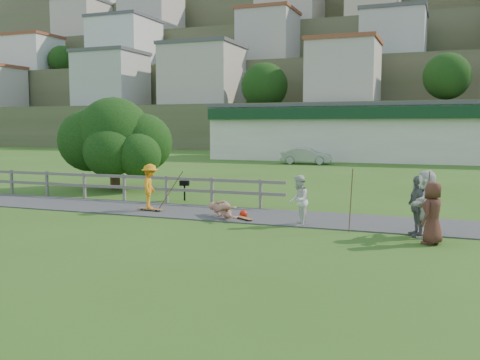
{
  "coord_description": "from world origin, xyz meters",
  "views": [
    {
      "loc": [
        8.39,
        -15.64,
        3.08
      ],
      "look_at": [
        1.66,
        2.0,
        1.18
      ],
      "focal_mm": 40.0,
      "sensor_mm": 36.0,
      "label": 1
    }
  ],
  "objects_px": {
    "spectator_a": "(299,200)",
    "spectator_c": "(433,213)",
    "skater_fallen": "(223,209)",
    "spectator_d": "(426,204)",
    "bbq": "(185,191)",
    "skater_rider": "(150,189)",
    "car_silver": "(306,156)",
    "spectator_b": "(417,206)",
    "tree": "(114,149)"
  },
  "relations": [
    {
      "from": "spectator_a",
      "to": "spectator_c",
      "type": "relative_size",
      "value": 0.96
    },
    {
      "from": "skater_fallen",
      "to": "spectator_d",
      "type": "relative_size",
      "value": 0.92
    },
    {
      "from": "spectator_d",
      "to": "bbq",
      "type": "height_order",
      "value": "spectator_d"
    },
    {
      "from": "spectator_c",
      "to": "skater_rider",
      "type": "bearing_deg",
      "value": -77.53
    },
    {
      "from": "skater_rider",
      "to": "car_silver",
      "type": "bearing_deg",
      "value": -20.57
    },
    {
      "from": "spectator_a",
      "to": "spectator_b",
      "type": "xyz_separation_m",
      "value": [
        3.51,
        -0.39,
        0.06
      ]
    },
    {
      "from": "spectator_a",
      "to": "spectator_b",
      "type": "bearing_deg",
      "value": 77.44
    },
    {
      "from": "spectator_b",
      "to": "skater_fallen",
      "type": "bearing_deg",
      "value": -124.05
    },
    {
      "from": "spectator_b",
      "to": "spectator_a",
      "type": "bearing_deg",
      "value": -123.75
    },
    {
      "from": "car_silver",
      "to": "tree",
      "type": "bearing_deg",
      "value": 161.46
    },
    {
      "from": "spectator_c",
      "to": "bbq",
      "type": "relative_size",
      "value": 1.97
    },
    {
      "from": "car_silver",
      "to": "spectator_d",
      "type": "bearing_deg",
      "value": -165.75
    },
    {
      "from": "skater_fallen",
      "to": "spectator_c",
      "type": "bearing_deg",
      "value": -61.01
    },
    {
      "from": "spectator_b",
      "to": "spectator_c",
      "type": "xyz_separation_m",
      "value": [
        0.43,
        -0.93,
        -0.03
      ]
    },
    {
      "from": "skater_rider",
      "to": "car_silver",
      "type": "xyz_separation_m",
      "value": [
        -0.63,
        25.97,
        -0.14
      ]
    },
    {
      "from": "skater_rider",
      "to": "car_silver",
      "type": "relative_size",
      "value": 0.4
    },
    {
      "from": "spectator_a",
      "to": "car_silver",
      "type": "relative_size",
      "value": 0.39
    },
    {
      "from": "car_silver",
      "to": "bbq",
      "type": "distance_m",
      "value": 22.93
    },
    {
      "from": "spectator_a",
      "to": "bbq",
      "type": "distance_m",
      "value": 7.0
    },
    {
      "from": "spectator_c",
      "to": "spectator_d",
      "type": "height_order",
      "value": "spectator_d"
    },
    {
      "from": "spectator_b",
      "to": "bbq",
      "type": "bearing_deg",
      "value": -141.55
    },
    {
      "from": "spectator_d",
      "to": "skater_fallen",
      "type": "bearing_deg",
      "value": -90.9
    },
    {
      "from": "spectator_a",
      "to": "car_silver",
      "type": "bearing_deg",
      "value": -172.92
    },
    {
      "from": "spectator_a",
      "to": "bbq",
      "type": "relative_size",
      "value": 1.89
    },
    {
      "from": "spectator_b",
      "to": "spectator_d",
      "type": "height_order",
      "value": "spectator_d"
    },
    {
      "from": "skater_fallen",
      "to": "spectator_d",
      "type": "height_order",
      "value": "spectator_d"
    },
    {
      "from": "tree",
      "to": "spectator_c",
      "type": "bearing_deg",
      "value": -26.89
    },
    {
      "from": "skater_fallen",
      "to": "tree",
      "type": "distance_m",
      "value": 10.21
    },
    {
      "from": "skater_fallen",
      "to": "bbq",
      "type": "height_order",
      "value": "bbq"
    },
    {
      "from": "skater_rider",
      "to": "spectator_a",
      "type": "bearing_deg",
      "value": -119.59
    },
    {
      "from": "tree",
      "to": "spectator_a",
      "type": "bearing_deg",
      "value": -29.69
    },
    {
      "from": "spectator_d",
      "to": "bbq",
      "type": "distance_m",
      "value": 10.51
    },
    {
      "from": "spectator_d",
      "to": "spectator_a",
      "type": "bearing_deg",
      "value": -90.7
    },
    {
      "from": "skater_rider",
      "to": "spectator_b",
      "type": "distance_m",
      "value": 9.29
    },
    {
      "from": "skater_fallen",
      "to": "bbq",
      "type": "bearing_deg",
      "value": 85.42
    },
    {
      "from": "spectator_c",
      "to": "tree",
      "type": "relative_size",
      "value": 0.28
    },
    {
      "from": "spectator_c",
      "to": "bbq",
      "type": "distance_m",
      "value": 11.07
    },
    {
      "from": "spectator_b",
      "to": "spectator_c",
      "type": "relative_size",
      "value": 1.04
    },
    {
      "from": "spectator_c",
      "to": "tree",
      "type": "bearing_deg",
      "value": -92.27
    },
    {
      "from": "skater_fallen",
      "to": "car_silver",
      "type": "xyz_separation_m",
      "value": [
        -3.66,
        26.4,
        0.36
      ]
    },
    {
      "from": "spectator_c",
      "to": "tree",
      "type": "distance_m",
      "value": 16.64
    },
    {
      "from": "spectator_d",
      "to": "bbq",
      "type": "xyz_separation_m",
      "value": [
        -9.6,
        4.23,
        -0.53
      ]
    },
    {
      "from": "skater_rider",
      "to": "spectator_d",
      "type": "bearing_deg",
      "value": -119.16
    },
    {
      "from": "bbq",
      "to": "car_silver",
      "type": "bearing_deg",
      "value": 72.8
    },
    {
      "from": "spectator_b",
      "to": "car_silver",
      "type": "relative_size",
      "value": 0.42
    },
    {
      "from": "spectator_b",
      "to": "tree",
      "type": "xyz_separation_m",
      "value": [
        -14.38,
        6.58,
        1.14
      ]
    },
    {
      "from": "car_silver",
      "to": "tree",
      "type": "distance_m",
      "value": 21.07
    },
    {
      "from": "skater_rider",
      "to": "tree",
      "type": "xyz_separation_m",
      "value": [
        -5.16,
        5.43,
        1.18
      ]
    },
    {
      "from": "spectator_a",
      "to": "skater_fallen",
      "type": "bearing_deg",
      "value": -103.27
    },
    {
      "from": "spectator_c",
      "to": "car_silver",
      "type": "height_order",
      "value": "spectator_c"
    }
  ]
}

